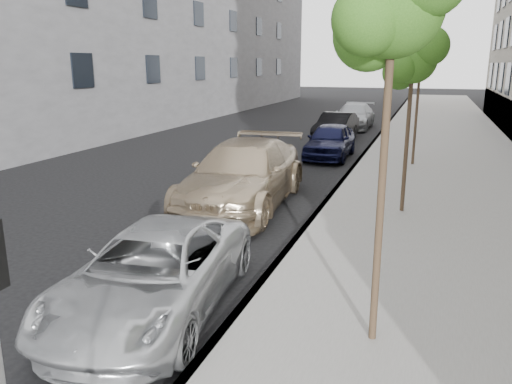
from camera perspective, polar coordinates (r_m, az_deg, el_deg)
The scene contains 11 objects.
ground at distance 7.17m, azimuth -16.37°, elevation -18.11°, with size 160.00×160.00×0.00m, color black.
sidewalk at distance 29.06m, azimuth 20.37°, elevation 6.20°, with size 6.40×72.00×0.14m, color gray.
curb at distance 29.17m, azimuth 14.21°, elevation 6.69°, with size 0.15×72.00×0.14m, color #9E9B93.
tree_near at distance 6.37m, azimuth 15.68°, elevation 19.56°, with size 1.56×1.36×5.06m.
tree_mid at distance 12.83m, azimuth 17.63°, elevation 14.19°, with size 1.53×1.33×4.50m.
tree_far at distance 19.33m, azimuth 18.42°, elevation 14.51°, with size 1.59×1.39×4.70m.
minivan at distance 7.99m, azimuth -11.59°, elevation -9.00°, with size 2.15×4.67×1.30m, color silver.
suv at distance 13.52m, azimuth -1.47°, elevation 1.99°, with size 2.45×6.02×1.75m, color tan.
sedan_blue at distance 20.89m, azimuth 8.47°, elevation 5.83°, with size 1.68×4.19×1.43m, color black.
sedan_black at distance 25.69m, azimuth 9.13°, elevation 7.36°, with size 1.48×4.23×1.39m, color black.
sedan_rear at distance 30.83m, azimuth 11.13°, elevation 8.50°, with size 2.06×5.07×1.47m, color #A0A3A8.
Camera 1 is at (3.72, -4.82, 3.79)m, focal length 35.00 mm.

